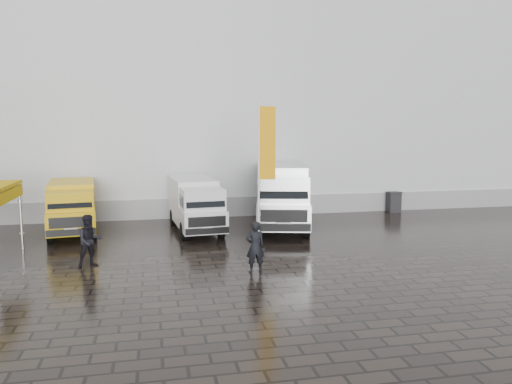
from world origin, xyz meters
TOP-DOWN VIEW (x-y plane):
  - ground at (0.00, 0.00)m, footprint 120.00×120.00m
  - exhibition_hall at (2.00, 16.00)m, footprint 44.00×16.00m
  - hall_plinth at (2.00, 7.95)m, footprint 44.00×0.15m
  - van_yellow at (-7.25, 5.14)m, footprint 2.40×4.99m
  - van_white at (-2.02, 4.70)m, footprint 2.21×5.43m
  - van_silver at (1.96, 4.70)m, footprint 3.66×6.85m
  - flagpole at (0.16, 0.65)m, footprint 0.88×0.50m
  - wheelie_bin at (8.93, 7.45)m, footprint 0.70×0.70m
  - person_front at (-0.73, -2.11)m, footprint 0.61×0.41m
  - person_tent at (-5.92, -0.31)m, footprint 1.02×0.92m

SIDE VIEW (x-z plane):
  - ground at x=0.00m, z-range 0.00..0.00m
  - hall_plinth at x=2.00m, z-range 0.00..1.00m
  - wheelie_bin at x=8.93m, z-range 0.00..1.11m
  - person_front at x=-0.73m, z-range 0.00..1.66m
  - person_tent at x=-5.92m, z-range 0.00..1.73m
  - van_yellow at x=-7.25m, z-range 0.00..2.22m
  - van_white at x=-2.02m, z-range 0.00..2.29m
  - van_silver at x=1.96m, z-range 0.00..2.83m
  - flagpole at x=0.16m, z-range 0.36..5.91m
  - exhibition_hall at x=2.00m, z-range 0.00..12.00m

